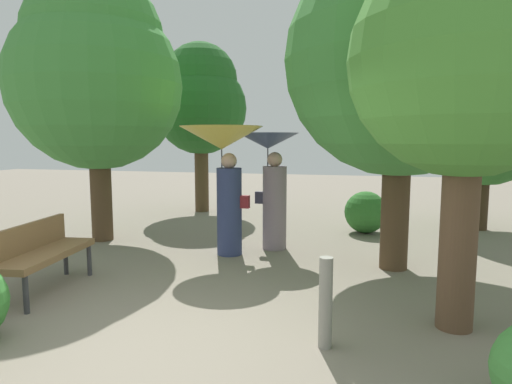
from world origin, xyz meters
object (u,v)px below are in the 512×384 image
Objects in this scene: tree_near_right at (470,35)px; tree_mid_left at (96,71)px; park_bench at (41,250)px; tree_far_back at (486,112)px; tree_mid_right at (401,42)px; person_right at (271,170)px; path_marker_post at (326,303)px; tree_near_left at (201,100)px; person_left at (224,157)px.

tree_near_right is 0.87× the size of tree_mid_left.
park_bench is 0.41× the size of tree_far_back.
tree_mid_left is at bearing -158.28° from tree_far_back.
tree_mid_left is 0.96× the size of tree_mid_right.
person_right is 2.38× the size of path_marker_post.
park_bench is at bearing -86.72° from tree_near_left.
person_left is 5.52m from tree_far_back.
person_left is 0.48× the size of tree_near_left.
tree_mid_left is at bearing 155.82° from tree_near_right.
path_marker_post is (-1.18, -0.73, -2.37)m from tree_near_right.
tree_mid_right reaches higher than tree_near_right.
park_bench is 5.37m from tree_mid_right.
tree_far_back is at bearing 75.31° from tree_near_right.
tree_near_left is at bearing 36.91° from person_right.
person_left is at bearing 145.50° from tree_near_right.
tree_near_right is at bearing -104.69° from tree_far_back.
tree_near_right is at bearing -50.36° from tree_near_left.
park_bench is 3.53m from path_marker_post.
tree_mid_right is (1.96, -0.70, 1.83)m from person_right.
path_marker_post is at bearing -160.10° from person_right.
person_right is 3.58m from tree_mid_left.
person_right is 0.47× the size of tree_near_right.
tree_mid_right reaches higher than person_left.
path_marker_post is at bearing -36.36° from tree_mid_left.
path_marker_post is at bearing -107.26° from park_bench.
person_right is 0.51× the size of tree_far_back.
person_left is 3.05m from tree_mid_right.
tree_far_back is at bearing -55.62° from park_bench.
tree_near_right is at bearing -76.38° from tree_mid_right.
park_bench is 0.33× the size of tree_mid_left.
path_marker_post is (1.25, -3.39, -0.92)m from person_right.
tree_near_left is 6.11m from tree_mid_right.
tree_far_back reaches higher than person_left.
person_left is at bearing -8.83° from tree_mid_left.
tree_mid_left is (-5.57, 2.50, 0.27)m from tree_near_right.
tree_near_right is 6.11m from tree_mid_left.
tree_near_right is 1.09× the size of tree_far_back.
tree_far_back is (6.39, -0.78, -0.46)m from tree_near_left.
tree_mid_right reaches higher than tree_mid_left.
park_bench is at bearing -178.50° from tree_near_right.
park_bench is (-1.58, -2.24, -1.05)m from person_left.
person_left is 1.32× the size of park_bench.
tree_far_back is (4.46, 3.15, 0.82)m from person_left.
tree_far_back is at bearing 21.72° from tree_mid_left.
path_marker_post is (3.83, -6.77, -2.43)m from tree_near_left.
park_bench is 0.31× the size of tree_mid_right.
tree_mid_right is at bearing -93.79° from person_left.
tree_near_left reaches higher than person_right.
tree_near_right is at bearing -95.88° from park_bench.
person_left is 2.93m from tree_mid_left.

